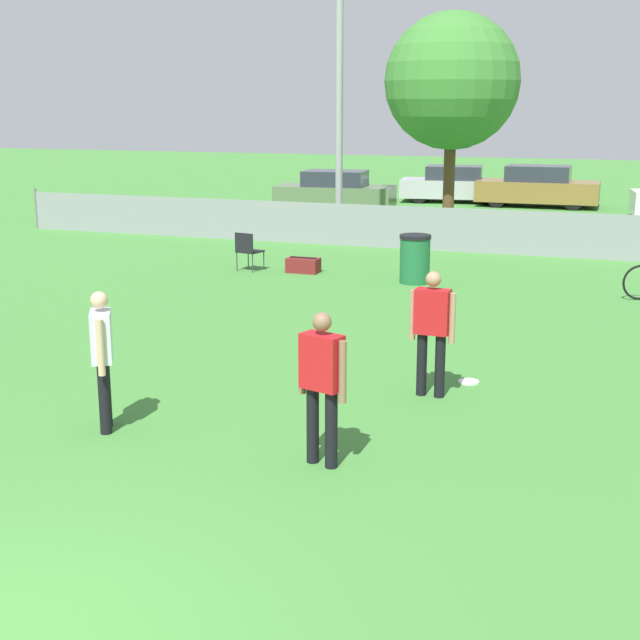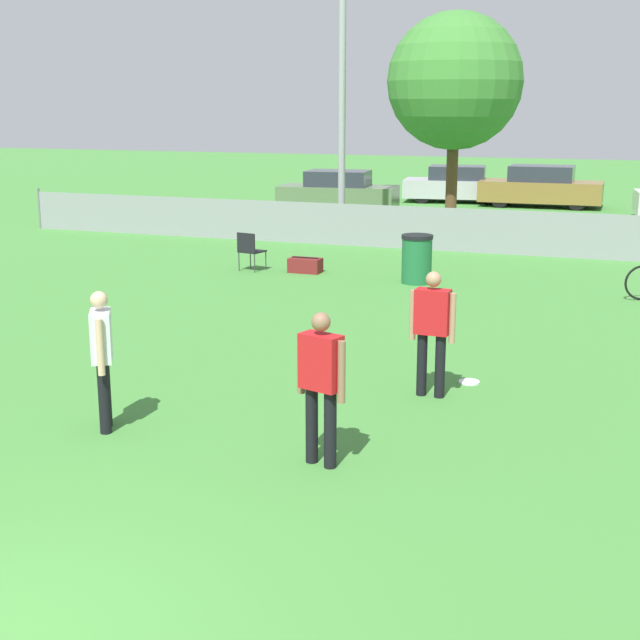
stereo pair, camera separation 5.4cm
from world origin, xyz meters
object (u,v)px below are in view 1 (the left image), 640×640
player_defender_red (432,325)px  trash_bin (415,259)px  light_pole (340,17)px  parked_car_silver (454,185)px  folding_chair_sideline (248,249)px  parked_car_tan (538,187)px  parked_car_olive (335,192)px  tree_near_pole (452,82)px  frisbee_disc (469,382)px  player_thrower_red (322,378)px  player_receiver_white (102,351)px  gear_bag_sideline (303,265)px

player_defender_red → trash_bin: 7.47m
light_pole → parked_car_silver: 11.16m
folding_chair_sideline → parked_car_tan: parked_car_tan is taller
parked_car_olive → tree_near_pole: bearing=-49.0°
trash_bin → parked_car_tan: (0.72, 15.53, 0.20)m
parked_car_tan → trash_bin: bearing=-93.5°
frisbee_disc → trash_bin: (-2.36, 6.46, 0.50)m
player_thrower_red → frisbee_disc: (0.91, 3.30, -0.92)m
player_thrower_red → trash_bin: size_ratio=1.60×
tree_near_pole → player_receiver_white: (-0.42, -16.69, -3.31)m
light_pole → folding_chair_sideline: bearing=-90.3°
parked_car_silver → player_defender_red: bearing=-86.9°
light_pole → parked_car_silver: (1.35, 9.73, -5.30)m
light_pole → player_defender_red: bearing=-66.8°
player_receiver_white → folding_chair_sideline: (-2.63, 9.73, -0.44)m
folding_chair_sideline → parked_car_olive: size_ratio=0.21×
parked_car_olive → folding_chair_sideline: bearing=-86.5°
light_pole → folding_chair_sideline: (-0.03, -6.25, -5.46)m
player_thrower_red → parked_car_tan: player_thrower_red is taller
parked_car_olive → parked_car_tan: bearing=24.7°
player_receiver_white → parked_car_olive: player_receiver_white is taller
parked_car_olive → parked_car_silver: parked_car_olive is taller
player_defender_red → gear_bag_sideline: 8.84m
player_thrower_red → parked_car_tan: 25.30m
light_pole → parked_car_silver: light_pole is taller
player_receiver_white → parked_car_tan: size_ratio=0.37×
gear_bag_sideline → parked_car_olive: 11.81m
player_thrower_red → parked_car_olive: player_thrower_red is taller
tree_near_pole → gear_bag_sideline: bearing=-105.1°
player_receiver_white → parked_car_olive: size_ratio=0.38×
light_pole → frisbee_disc: 15.41m
player_defender_red → parked_car_silver: (-4.46, 23.26, -0.28)m
gear_bag_sideline → player_thrower_red: bearing=-68.1°
parked_car_tan → parked_car_silver: bearing=169.6°
player_receiver_white → trash_bin: size_ratio=1.60×
trash_bin → light_pole: bearing=121.0°
tree_near_pole → parked_car_silver: tree_near_pole is taller
player_defender_red → gear_bag_sideline: size_ratio=2.26×
frisbee_disc → parked_car_silver: bearing=102.1°
light_pole → player_receiver_white: (2.60, -15.99, -5.02)m
light_pole → parked_car_tan: 11.51m
parked_car_tan → folding_chair_sideline: bearing=-107.3°
folding_chair_sideline → gear_bag_sideline: (1.24, 0.23, -0.34)m
frisbee_disc → player_defender_red: bearing=-116.9°
tree_near_pole → parked_car_silver: size_ratio=1.46×
player_defender_red → parked_car_silver: player_defender_red is taller
player_receiver_white → gear_bag_sideline: player_receiver_white is taller
frisbee_disc → gear_bag_sideline: gear_bag_sideline is taller
gear_bag_sideline → frisbee_disc: bearing=-53.8°
player_thrower_red → parked_car_olive: (-7.21, 21.45, -0.26)m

